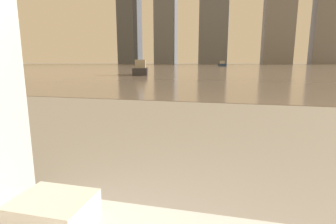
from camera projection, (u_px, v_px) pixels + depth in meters
name	position (u px, v px, depth m)	size (l,w,h in m)	color
towel_stack	(53.00, 210.00, 0.85)	(0.24, 0.19, 0.08)	silver
harbor_water	(229.00, 66.00, 59.36)	(180.00, 110.00, 0.01)	gray
harbor_boat_0	(141.00, 70.00, 20.93)	(1.95, 3.37, 1.20)	#2D2D33
harbor_boat_3	(222.00, 64.00, 59.97)	(2.07, 3.44, 1.22)	navy
skyline_tower_0	(130.00, 24.00, 119.89)	(7.79, 11.92, 36.22)	#4C515B
skyline_tower_1	(166.00, 2.00, 114.35)	(8.76, 9.13, 53.48)	slate
skyline_tower_3	(279.00, 11.00, 104.73)	(10.96, 13.21, 41.91)	slate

